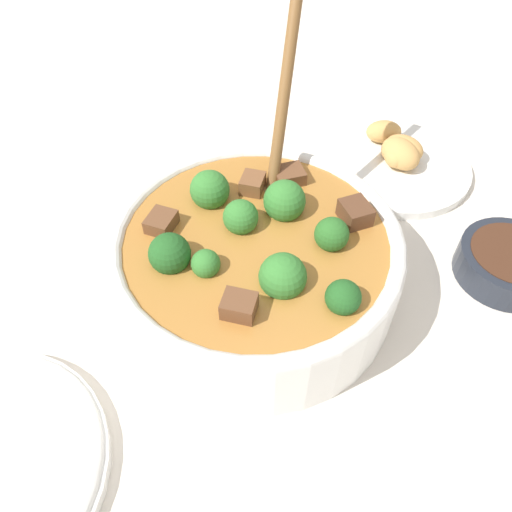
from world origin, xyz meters
name	(u,v)px	position (x,y,z in m)	size (l,w,h in m)	color
ground_plane	(256,290)	(0.00, 0.00, 0.00)	(4.00, 4.00, 0.00)	silver
stew_bowl	(256,258)	(0.00, 0.00, 0.05)	(0.28, 0.30, 0.27)	white
condiment_bowl	(509,262)	(-0.16, -0.22, 0.02)	(0.11, 0.11, 0.03)	#232833
food_plate	(396,159)	(0.04, -0.27, 0.01)	(0.19, 0.19, 0.05)	white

